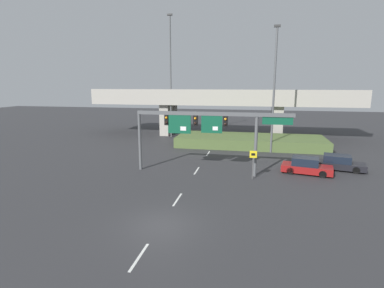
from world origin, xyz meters
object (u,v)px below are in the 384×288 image
object	(u,v)px
parked_sedan_mid_right	(338,163)
parked_sedan_near_right	(306,166)
speed_limit_sign	(253,161)
highway_light_pole_near	(274,88)
signal_gantry	(205,124)
highway_light_pole_far	(171,75)

from	to	relation	value
parked_sedan_mid_right	parked_sedan_near_right	bearing A→B (deg)	-136.26
speed_limit_sign	parked_sedan_near_right	bearing A→B (deg)	29.93
parked_sedan_near_right	parked_sedan_mid_right	size ratio (longest dim) A/B	0.95
speed_limit_sign	highway_light_pole_near	distance (m)	12.52
parked_sedan_near_right	signal_gantry	bearing A→B (deg)	-157.84
speed_limit_sign	parked_sedan_near_right	size ratio (longest dim) A/B	0.55
highway_light_pole_far	signal_gantry	bearing A→B (deg)	-65.58
speed_limit_sign	highway_light_pole_far	xyz separation A→B (m)	(-12.37, 18.88, 7.62)
signal_gantry	highway_light_pole_near	bearing A→B (deg)	57.32
parked_sedan_mid_right	signal_gantry	bearing A→B (deg)	-150.99
highway_light_pole_far	speed_limit_sign	bearing A→B (deg)	-56.75
highway_light_pole_near	highway_light_pole_far	distance (m)	16.61
signal_gantry	highway_light_pole_far	world-z (taller)	highway_light_pole_far
highway_light_pole_near	highway_light_pole_far	xyz separation A→B (m)	(-14.44, 8.02, 1.73)
signal_gantry	parked_sedan_mid_right	xyz separation A→B (m)	(12.20, 3.71, -3.84)
speed_limit_sign	parked_sedan_near_right	xyz separation A→B (m)	(4.76, 2.74, -0.98)
signal_gantry	highway_light_pole_far	distance (m)	20.21
signal_gantry	speed_limit_sign	distance (m)	5.21
highway_light_pole_near	parked_sedan_mid_right	xyz separation A→B (m)	(5.87, -6.15, -6.90)
highway_light_pole_far	parked_sedan_near_right	distance (m)	25.05
signal_gantry	speed_limit_sign	world-z (taller)	signal_gantry
highway_light_pole_near	parked_sedan_near_right	world-z (taller)	highway_light_pole_near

